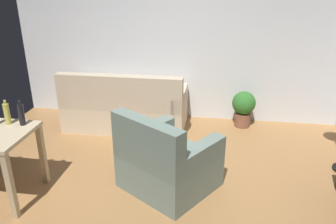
{
  "coord_description": "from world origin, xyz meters",
  "views": [
    {
      "loc": [
        0.64,
        -3.1,
        2.25
      ],
      "look_at": [
        0.1,
        0.5,
        0.75
      ],
      "focal_mm": 36.15,
      "sensor_mm": 36.0,
      "label": 1
    }
  ],
  "objects_px": {
    "couch": "(125,109)",
    "armchair": "(166,163)",
    "bottle_dark": "(21,114)",
    "potted_plant": "(244,107)",
    "bottle_squat": "(7,114)"
  },
  "relations": [
    {
      "from": "couch",
      "to": "bottle_dark",
      "type": "bearing_deg",
      "value": 69.36
    },
    {
      "from": "couch",
      "to": "armchair",
      "type": "height_order",
      "value": "same"
    },
    {
      "from": "potted_plant",
      "to": "armchair",
      "type": "relative_size",
      "value": 0.47
    },
    {
      "from": "bottle_dark",
      "to": "armchair",
      "type": "bearing_deg",
      "value": 6.85
    },
    {
      "from": "armchair",
      "to": "bottle_dark",
      "type": "height_order",
      "value": "bottle_dark"
    },
    {
      "from": "potted_plant",
      "to": "bottle_dark",
      "type": "xyz_separation_m",
      "value": [
        -2.44,
        -2.0,
        0.55
      ]
    },
    {
      "from": "bottle_dark",
      "to": "potted_plant",
      "type": "bearing_deg",
      "value": 39.33
    },
    {
      "from": "bottle_dark",
      "to": "bottle_squat",
      "type": "bearing_deg",
      "value": -177.97
    },
    {
      "from": "bottle_squat",
      "to": "couch",
      "type": "bearing_deg",
      "value": 64.86
    },
    {
      "from": "armchair",
      "to": "couch",
      "type": "bearing_deg",
      "value": -26.48
    },
    {
      "from": "potted_plant",
      "to": "bottle_squat",
      "type": "bearing_deg",
      "value": -142.36
    },
    {
      "from": "bottle_squat",
      "to": "bottle_dark",
      "type": "height_order",
      "value": "bottle_dark"
    },
    {
      "from": "armchair",
      "to": "bottle_squat",
      "type": "relative_size",
      "value": 4.5
    },
    {
      "from": "couch",
      "to": "armchair",
      "type": "xyz_separation_m",
      "value": [
        0.87,
        -1.51,
        0.01
      ]
    },
    {
      "from": "potted_plant",
      "to": "bottle_squat",
      "type": "xyz_separation_m",
      "value": [
        -2.6,
        -2.01,
        0.55
      ]
    }
  ]
}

